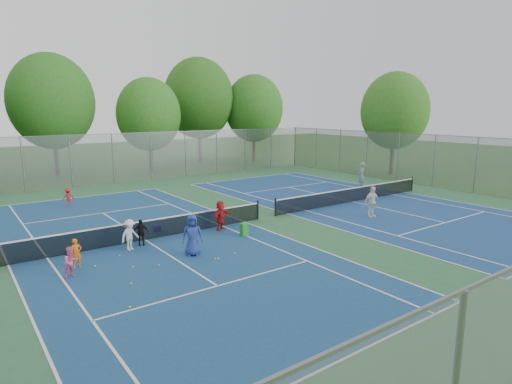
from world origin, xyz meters
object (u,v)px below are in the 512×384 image
ball_crate (157,228)px  instructor (361,176)px  net_right (353,195)px  net_left (145,231)px  ball_hopper (244,230)px

ball_crate → instructor: 17.15m
net_right → ball_crate: size_ratio=34.83×
ball_crate → instructor: (17.04, 1.76, 0.84)m
net_left → ball_hopper: (4.06, -2.09, -0.14)m
net_left → ball_crate: bearing=45.1°
ball_hopper → instructor: (14.01, 4.88, 0.69)m
net_right → instructor: size_ratio=6.42×
net_right → ball_hopper: 10.16m
instructor → ball_hopper: bearing=-24.9°
net_right → ball_crate: 13.02m
net_left → ball_hopper: size_ratio=20.71×
ball_crate → net_right: bearing=-4.5°
net_left → ball_crate: 1.49m
net_left → instructor: bearing=8.8°
net_left → instructor: instructor is taller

